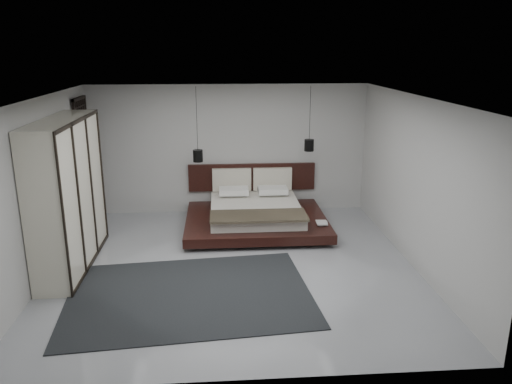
{
  "coord_description": "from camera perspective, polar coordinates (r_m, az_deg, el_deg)",
  "views": [
    {
      "loc": [
        -0.21,
        -7.71,
        3.53
      ],
      "look_at": [
        0.46,
        1.2,
        0.94
      ],
      "focal_mm": 35.0,
      "sensor_mm": 36.0,
      "label": 1
    }
  ],
  "objects": [
    {
      "name": "ceiling",
      "position": [
        7.75,
        -2.78,
        10.72
      ],
      "size": [
        6.0,
        6.0,
        0.0
      ],
      "primitive_type": "plane",
      "rotation": [
        3.14,
        0.0,
        0.0
      ],
      "color": "white",
      "rests_on": "wall_back"
    },
    {
      "name": "wall_left",
      "position": [
        8.47,
        -23.37,
        0.23
      ],
      "size": [
        0.0,
        6.0,
        6.0
      ],
      "primitive_type": "plane",
      "rotation": [
        1.57,
        0.0,
        1.57
      ],
      "color": "#B1B1AF",
      "rests_on": "floor"
    },
    {
      "name": "wall_front",
      "position": [
        5.17,
        -1.61,
        -8.18
      ],
      "size": [
        6.0,
        0.0,
        6.0
      ],
      "primitive_type": "plane",
      "rotation": [
        -1.57,
        0.0,
        0.0
      ],
      "color": "#B1B1AF",
      "rests_on": "floor"
    },
    {
      "name": "pendant_left",
      "position": [
        10.29,
        -6.65,
        4.15
      ],
      "size": [
        0.2,
        0.2,
        1.52
      ],
      "color": "black",
      "rests_on": "ceiling"
    },
    {
      "name": "wardrobe",
      "position": [
        8.7,
        -20.75,
        -0.26
      ],
      "size": [
        0.59,
        2.51,
        2.46
      ],
      "color": "beige",
      "rests_on": "floor"
    },
    {
      "name": "book_lower",
      "position": [
        9.72,
        7.0,
        -3.57
      ],
      "size": [
        0.24,
        0.3,
        0.03
      ],
      "primitive_type": "imported",
      "rotation": [
        0.0,
        0.0,
        -0.14
      ],
      "color": "#99724C",
      "rests_on": "bed"
    },
    {
      "name": "book_upper",
      "position": [
        9.68,
        6.92,
        -3.5
      ],
      "size": [
        0.22,
        0.29,
        0.02
      ],
      "primitive_type": "imported",
      "rotation": [
        0.0,
        0.0,
        -0.05
      ],
      "color": "#99724C",
      "rests_on": "book_lower"
    },
    {
      "name": "pendant_right",
      "position": [
        10.41,
        6.09,
        5.35
      ],
      "size": [
        0.2,
        0.2,
        1.33
      ],
      "color": "black",
      "rests_on": "ceiling"
    },
    {
      "name": "floor",
      "position": [
        8.48,
        -2.52,
        -8.46
      ],
      "size": [
        6.0,
        6.0,
        0.0
      ],
      "primitive_type": "plane",
      "color": "#96999E",
      "rests_on": "ground"
    },
    {
      "name": "lattice_screen",
      "position": [
        10.76,
        -18.99,
        3.3
      ],
      "size": [
        0.05,
        0.9,
        2.6
      ],
      "primitive_type": "cube",
      "color": "black",
      "rests_on": "floor"
    },
    {
      "name": "rug",
      "position": [
        7.63,
        -7.57,
        -11.52
      ],
      "size": [
        3.77,
        2.85,
        0.02
      ],
      "primitive_type": "cube",
      "rotation": [
        0.0,
        0.0,
        0.09
      ],
      "color": "black",
      "rests_on": "floor"
    },
    {
      "name": "bed",
      "position": [
        10.17,
        -0.07,
        -2.43
      ],
      "size": [
        2.79,
        2.4,
        1.08
      ],
      "color": "black",
      "rests_on": "floor"
    },
    {
      "name": "wall_right",
      "position": [
        8.62,
        17.72,
        1.06
      ],
      "size": [
        0.0,
        6.0,
        6.0
      ],
      "primitive_type": "plane",
      "rotation": [
        1.57,
        0.0,
        -1.57
      ],
      "color": "#B1B1AF",
      "rests_on": "floor"
    },
    {
      "name": "wall_back",
      "position": [
        10.92,
        -3.13,
        4.88
      ],
      "size": [
        6.0,
        0.0,
        6.0
      ],
      "primitive_type": "plane",
      "rotation": [
        1.57,
        0.0,
        0.0
      ],
      "color": "#B1B1AF",
      "rests_on": "floor"
    }
  ]
}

